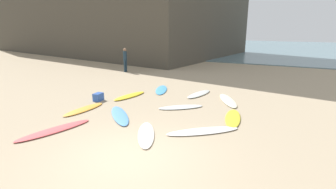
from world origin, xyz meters
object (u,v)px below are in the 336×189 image
(surfboard_3, at_px, (84,109))
(surfboard_10, at_px, (120,115))
(surfboard_0, at_px, (130,96))
(surfboard_7, at_px, (55,130))
(surfboard_6, at_px, (181,107))
(surfboard_8, at_px, (233,118))
(surfboard_5, at_px, (146,134))
(beachgoer_near, at_px, (175,53))
(surfboard_1, at_px, (203,131))
(surfboard_2, at_px, (161,90))
(beachgoer_mid, at_px, (125,59))
(beach_cooler, at_px, (98,97))
(surfboard_9, at_px, (199,94))
(surfboard_4, at_px, (228,100))

(surfboard_3, height_order, surfboard_10, surfboard_10)
(surfboard_0, xyz_separation_m, surfboard_7, (0.20, -4.76, -0.01))
(surfboard_6, xyz_separation_m, surfboard_8, (2.34, -0.39, -0.00))
(surfboard_6, bearing_deg, surfboard_5, -36.69)
(surfboard_0, relative_size, beachgoer_near, 1.14)
(surfboard_1, xyz_separation_m, surfboard_3, (-5.29, 0.01, 0.00))
(surfboard_2, bearing_deg, beachgoer_mid, -59.82)
(beachgoer_mid, bearing_deg, surfboard_6, 43.81)
(surfboard_7, height_order, beachgoer_mid, beachgoer_mid)
(surfboard_0, relative_size, beach_cooler, 4.51)
(surfboard_0, relative_size, surfboard_9, 1.03)
(surfboard_3, relative_size, surfboard_9, 1.04)
(surfboard_0, height_order, beachgoer_mid, beachgoer_mid)
(surfboard_5, xyz_separation_m, beachgoer_mid, (-7.58, 9.60, 0.99))
(surfboard_8, relative_size, surfboard_9, 1.07)
(surfboard_1, xyz_separation_m, beachgoer_mid, (-9.16, 8.54, 0.99))
(surfboard_9, bearing_deg, surfboard_0, -137.02)
(beachgoer_mid, distance_m, beach_cooler, 8.00)
(surfboard_1, distance_m, beach_cooler, 5.85)
(beachgoer_near, relative_size, beachgoer_mid, 1.01)
(surfboard_2, distance_m, surfboard_8, 5.35)
(beachgoer_near, distance_m, beach_cooler, 12.61)
(surfboard_7, bearing_deg, surfboard_8, -128.44)
(surfboard_1, xyz_separation_m, surfboard_7, (-4.55, -2.13, 0.00))
(surfboard_3, height_order, surfboard_6, same)
(surfboard_0, xyz_separation_m, surfboard_9, (3.01, 1.88, 0.00))
(surfboard_1, height_order, beach_cooler, beach_cooler)
(beach_cooler, bearing_deg, surfboard_9, 38.46)
(surfboard_6, distance_m, beach_cooler, 4.03)
(surfboard_7, height_order, surfboard_10, surfboard_10)
(surfboard_7, distance_m, beachgoer_mid, 11.67)
(surfboard_3, bearing_deg, surfboard_1, 2.78)
(surfboard_6, relative_size, beachgoer_mid, 1.08)
(surfboard_2, xyz_separation_m, surfboard_3, (-1.36, -4.50, 0.00))
(surfboard_0, bearing_deg, surfboard_9, 41.19)
(surfboard_5, distance_m, beachgoer_mid, 12.27)
(surfboard_9, bearing_deg, surfboard_3, -117.18)
(surfboard_2, height_order, surfboard_8, surfboard_8)
(surfboard_3, xyz_separation_m, surfboard_5, (3.70, -1.07, -0.00))
(surfboard_1, height_order, surfboard_5, surfboard_5)
(surfboard_2, height_order, surfboard_9, surfboard_9)
(surfboard_1, relative_size, surfboard_8, 1.17)
(surfboard_0, bearing_deg, surfboard_7, -78.38)
(surfboard_2, distance_m, surfboard_4, 3.85)
(surfboard_0, xyz_separation_m, surfboard_5, (3.17, -3.70, -0.01))
(surfboard_0, bearing_deg, beachgoer_near, 112.38)
(surfboard_1, height_order, beachgoer_near, beachgoer_near)
(surfboard_3, distance_m, surfboard_5, 3.85)
(surfboard_6, distance_m, beachgoer_near, 13.11)
(surfboard_8, height_order, surfboard_10, surfboard_10)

